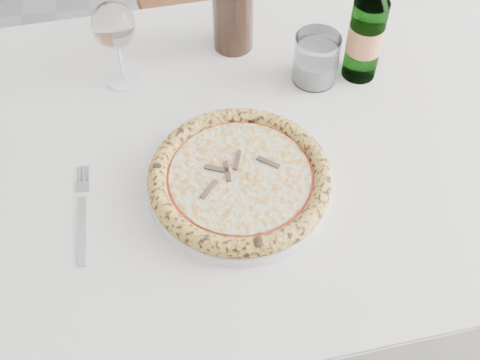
{
  "coord_description": "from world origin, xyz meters",
  "views": [
    {
      "loc": [
        -0.11,
        -0.49,
        1.53
      ],
      "look_at": [
        -0.02,
        0.09,
        0.78
      ],
      "focal_mm": 45.0,
      "sensor_mm": 36.0,
      "label": 1
    }
  ],
  "objects_px": {
    "plate": "(240,184)",
    "wine_glass": "(114,27)",
    "beer_bottle": "(367,31)",
    "dining_table": "(232,176)",
    "pizza": "(240,178)",
    "tumbler": "(316,61)"
  },
  "relations": [
    {
      "from": "wine_glass",
      "to": "plate",
      "type": "bearing_deg",
      "value": -58.12
    },
    {
      "from": "wine_glass",
      "to": "beer_bottle",
      "type": "relative_size",
      "value": 0.68
    },
    {
      "from": "plate",
      "to": "dining_table",
      "type": "bearing_deg",
      "value": 90.0
    },
    {
      "from": "plate",
      "to": "beer_bottle",
      "type": "distance_m",
      "value": 0.36
    },
    {
      "from": "pizza",
      "to": "beer_bottle",
      "type": "distance_m",
      "value": 0.36
    },
    {
      "from": "dining_table",
      "to": "pizza",
      "type": "distance_m",
      "value": 0.16
    },
    {
      "from": "plate",
      "to": "pizza",
      "type": "distance_m",
      "value": 0.02
    },
    {
      "from": "wine_glass",
      "to": "tumbler",
      "type": "xyz_separation_m",
      "value": [
        0.35,
        -0.05,
        -0.08
      ]
    },
    {
      "from": "wine_glass",
      "to": "tumbler",
      "type": "height_order",
      "value": "wine_glass"
    },
    {
      "from": "pizza",
      "to": "beer_bottle",
      "type": "relative_size",
      "value": 1.18
    },
    {
      "from": "plate",
      "to": "wine_glass",
      "type": "height_order",
      "value": "wine_glass"
    },
    {
      "from": "pizza",
      "to": "wine_glass",
      "type": "bearing_deg",
      "value": 121.88
    },
    {
      "from": "dining_table",
      "to": "pizza",
      "type": "relative_size",
      "value": 4.84
    },
    {
      "from": "tumbler",
      "to": "plate",
      "type": "bearing_deg",
      "value": -126.77
    },
    {
      "from": "pizza",
      "to": "tumbler",
      "type": "relative_size",
      "value": 3.14
    },
    {
      "from": "tumbler",
      "to": "dining_table",
      "type": "bearing_deg",
      "value": -142.37
    },
    {
      "from": "dining_table",
      "to": "wine_glass",
      "type": "bearing_deg",
      "value": 133.85
    },
    {
      "from": "plate",
      "to": "wine_glass",
      "type": "relative_size",
      "value": 1.75
    },
    {
      "from": "plate",
      "to": "beer_bottle",
      "type": "xyz_separation_m",
      "value": [
        0.26,
        0.24,
        0.09
      ]
    },
    {
      "from": "tumbler",
      "to": "beer_bottle",
      "type": "bearing_deg",
      "value": -0.07
    },
    {
      "from": "plate",
      "to": "tumbler",
      "type": "relative_size",
      "value": 3.18
    },
    {
      "from": "pizza",
      "to": "tumbler",
      "type": "bearing_deg",
      "value": 53.23
    }
  ]
}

